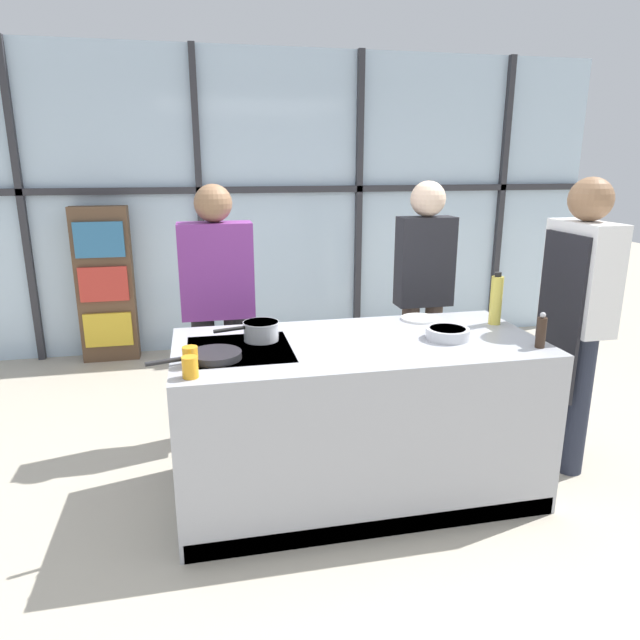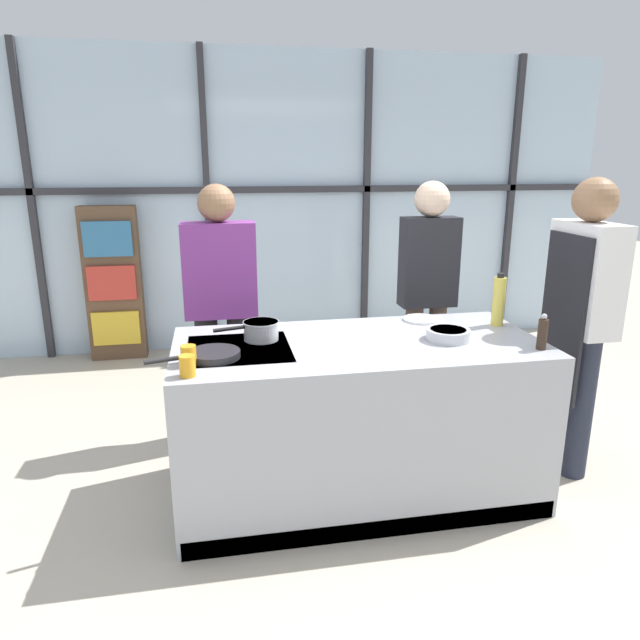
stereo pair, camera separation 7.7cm
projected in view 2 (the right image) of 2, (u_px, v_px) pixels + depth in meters
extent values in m
plane|color=#BCB29E|center=(356.00, 489.00, 3.25)|extent=(18.00, 18.00, 0.00)
cube|color=silver|center=(288.00, 204.00, 5.52)|extent=(6.40, 0.04, 2.80)
cube|color=#2D2D33|center=(289.00, 189.00, 5.44)|extent=(6.40, 0.06, 0.06)
cube|color=#2D2D33|center=(32.00, 208.00, 5.07)|extent=(0.06, 0.06, 2.80)
cube|color=#2D2D33|center=(208.00, 205.00, 5.34)|extent=(0.06, 0.06, 2.80)
cube|color=#2D2D33|center=(366.00, 203.00, 5.61)|extent=(0.06, 0.06, 2.80)
cube|color=#2D2D33|center=(510.00, 201.00, 5.88)|extent=(0.06, 0.06, 2.80)
cube|color=brown|center=(114.00, 284.00, 5.25)|extent=(0.50, 0.16, 1.42)
cube|color=gold|center=(116.00, 328.00, 5.26)|extent=(0.42, 0.03, 0.31)
cube|color=red|center=(112.00, 283.00, 5.15)|extent=(0.42, 0.03, 0.31)
cube|color=teal|center=(107.00, 239.00, 5.04)|extent=(0.42, 0.03, 0.31)
cube|color=#A8AAB2|center=(357.00, 418.00, 3.13)|extent=(1.93, 0.90, 0.88)
cube|color=black|center=(239.00, 349.00, 2.90)|extent=(0.52, 0.52, 0.01)
cube|color=black|center=(377.00, 528.00, 2.82)|extent=(1.90, 0.03, 0.10)
cylinder|color=#38383D|center=(214.00, 359.00, 2.76)|extent=(0.13, 0.13, 0.01)
cylinder|color=#38383D|center=(266.00, 356.00, 2.80)|extent=(0.13, 0.13, 0.01)
cylinder|color=#38383D|center=(214.00, 343.00, 3.00)|extent=(0.13, 0.13, 0.01)
cylinder|color=#38383D|center=(261.00, 340.00, 3.04)|extent=(0.13, 0.13, 0.01)
cylinder|color=#232838|center=(580.00, 407.00, 3.29)|extent=(0.15, 0.15, 0.86)
cylinder|color=#232838|center=(560.00, 394.00, 3.48)|extent=(0.15, 0.15, 0.86)
cube|color=white|center=(585.00, 278.00, 3.19)|extent=(0.20, 0.46, 0.62)
sphere|color=#8C6647|center=(595.00, 200.00, 3.07)|extent=(0.24, 0.24, 0.24)
cube|color=black|center=(562.00, 318.00, 3.23)|extent=(0.02, 0.39, 0.94)
cylinder|color=black|center=(240.00, 375.00, 3.82)|extent=(0.15, 0.15, 0.83)
cylinder|color=black|center=(209.00, 377.00, 3.79)|extent=(0.15, 0.15, 0.83)
cube|color=#7A3384|center=(219.00, 270.00, 3.61)|extent=(0.46, 0.21, 0.60)
sphere|color=#8C6647|center=(216.00, 203.00, 3.50)|extent=(0.23, 0.23, 0.23)
cylinder|color=#47382D|center=(435.00, 362.00, 4.07)|extent=(0.12, 0.12, 0.84)
cylinder|color=#47382D|center=(412.00, 363.00, 4.04)|extent=(0.12, 0.12, 0.84)
cube|color=#232328|center=(429.00, 262.00, 3.86)|extent=(0.38, 0.17, 0.60)
sphere|color=beige|center=(432.00, 199.00, 3.74)|extent=(0.23, 0.23, 0.23)
cylinder|color=#232326|center=(214.00, 354.00, 2.75)|extent=(0.25, 0.25, 0.03)
cylinder|color=#B26B2D|center=(214.00, 352.00, 2.75)|extent=(0.20, 0.20, 0.01)
cylinder|color=#232326|center=(166.00, 360.00, 2.66)|extent=(0.20, 0.07, 0.02)
cylinder|color=silver|center=(261.00, 331.00, 3.03)|extent=(0.18, 0.18, 0.10)
cylinder|color=silver|center=(261.00, 322.00, 3.01)|extent=(0.19, 0.19, 0.01)
cylinder|color=black|center=(229.00, 329.00, 2.94)|extent=(0.16, 0.06, 0.02)
cylinder|color=white|center=(422.00, 319.00, 3.41)|extent=(0.22, 0.22, 0.01)
cylinder|color=silver|center=(448.00, 334.00, 3.03)|extent=(0.23, 0.23, 0.06)
cylinder|color=#4C4C51|center=(448.00, 330.00, 3.02)|extent=(0.19, 0.19, 0.01)
cylinder|color=#E0CC4C|center=(499.00, 302.00, 3.27)|extent=(0.07, 0.07, 0.28)
cylinder|color=black|center=(501.00, 275.00, 3.23)|extent=(0.04, 0.04, 0.02)
cylinder|color=#332319|center=(542.00, 334.00, 2.86)|extent=(0.05, 0.05, 0.16)
sphere|color=#B2B2B7|center=(544.00, 317.00, 2.84)|extent=(0.03, 0.03, 0.03)
cylinder|color=orange|center=(187.00, 366.00, 2.51)|extent=(0.07, 0.07, 0.10)
cylinder|color=orange|center=(189.00, 356.00, 2.64)|extent=(0.07, 0.07, 0.10)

